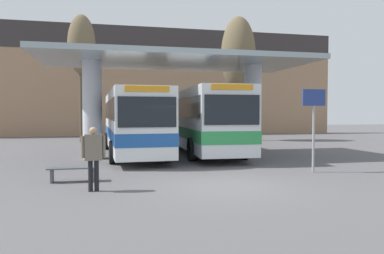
# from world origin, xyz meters

# --- Properties ---
(ground_plane) EXTENTS (100.00, 100.00, 0.00)m
(ground_plane) POSITION_xyz_m (0.00, 0.00, 0.00)
(ground_plane) COLOR #565456
(townhouse_backdrop) EXTENTS (40.00, 0.58, 10.46)m
(townhouse_backdrop) POSITION_xyz_m (0.00, 25.90, 6.08)
(townhouse_backdrop) COLOR #9E7A5B
(townhouse_backdrop) RESTS_ON ground_plane
(station_canopy) EXTENTS (13.13, 6.24, 4.90)m
(station_canopy) POSITION_xyz_m (0.00, 7.77, 4.09)
(station_canopy) COLOR silver
(station_canopy) RESTS_ON ground_plane
(transit_bus_left_bay) EXTENTS (2.92, 11.32, 3.23)m
(transit_bus_left_bay) POSITION_xyz_m (-2.07, 9.11, 1.80)
(transit_bus_left_bay) COLOR white
(transit_bus_left_bay) RESTS_ON ground_plane
(transit_bus_center_bay) EXTENTS (3.06, 11.59, 3.35)m
(transit_bus_center_bay) POSITION_xyz_m (1.71, 9.25, 1.87)
(transit_bus_center_bay) COLOR silver
(transit_bus_center_bay) RESTS_ON ground_plane
(waiting_bench_near_pillar) EXTENTS (1.56, 0.44, 0.46)m
(waiting_bench_near_pillar) POSITION_xyz_m (-4.47, 1.67, 0.34)
(waiting_bench_near_pillar) COLOR #4C5156
(waiting_bench_near_pillar) RESTS_ON ground_plane
(info_sign_platform) EXTENTS (0.90, 0.09, 3.04)m
(info_sign_platform) POSITION_xyz_m (3.97, 1.68, 2.16)
(info_sign_platform) COLOR gray
(info_sign_platform) RESTS_ON ground_plane
(pedestrian_waiting) EXTENTS (0.66, 0.28, 1.79)m
(pedestrian_waiting) POSITION_xyz_m (-3.78, 0.04, 1.09)
(pedestrian_waiting) COLOR black
(pedestrian_waiting) RESTS_ON ground_plane
(poplar_tree_behind_left) EXTENTS (2.03, 2.03, 9.49)m
(poplar_tree_behind_left) POSITION_xyz_m (-5.17, 18.53, 7.04)
(poplar_tree_behind_left) COLOR #473A2B
(poplar_tree_behind_left) RESTS_ON ground_plane
(poplar_tree_behind_right) EXTENTS (2.68, 2.68, 9.69)m
(poplar_tree_behind_right) POSITION_xyz_m (6.68, 17.20, 6.66)
(poplar_tree_behind_right) COLOR #473A2B
(poplar_tree_behind_right) RESTS_ON ground_plane
(parked_car_street) EXTENTS (4.76, 2.12, 2.22)m
(parked_car_street) POSITION_xyz_m (5.30, 22.75, 1.07)
(parked_car_street) COLOR #B2B7BC
(parked_car_street) RESTS_ON ground_plane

